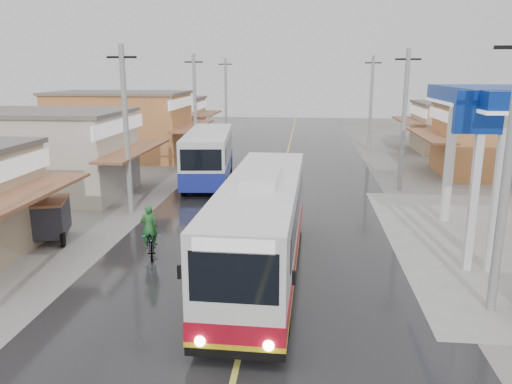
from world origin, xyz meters
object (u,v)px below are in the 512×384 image
(cyclist, at_px, (151,239))
(tricycle_near, at_px, (49,217))
(second_bus, at_px, (209,155))
(coach_bus, at_px, (262,226))

(cyclist, xyz_separation_m, tricycle_near, (-4.68, 1.35, 0.32))
(second_bus, height_order, tricycle_near, second_bus)
(cyclist, bearing_deg, tricycle_near, 146.27)
(second_bus, relative_size, tricycle_near, 4.00)
(cyclist, relative_size, tricycle_near, 0.84)
(coach_bus, relative_size, cyclist, 5.66)
(second_bus, xyz_separation_m, tricycle_near, (-4.39, -11.58, -0.69))
(cyclist, distance_m, tricycle_near, 4.88)
(coach_bus, bearing_deg, tricycle_near, 164.96)
(coach_bus, bearing_deg, second_bus, 109.14)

